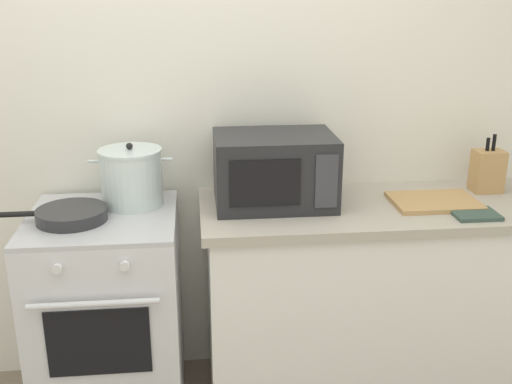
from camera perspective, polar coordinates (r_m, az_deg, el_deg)
back_wall at (r=2.81m, az=-0.43°, el=7.27°), size 4.40×0.10×2.50m
lower_cabinet_right at (r=2.88m, az=12.45°, el=-10.06°), size 1.64×0.56×0.88m
countertop_right at (r=2.70m, az=13.13°, el=-1.44°), size 1.70×0.60×0.04m
stove at (r=2.75m, az=-13.48°, el=-11.16°), size 0.60×0.64×0.92m
stock_pot at (r=2.62m, az=-11.53°, el=1.37°), size 0.35×0.27×0.27m
frying_pan at (r=2.53m, az=-16.93°, el=-2.03°), size 0.48×0.28×0.05m
microwave at (r=2.58m, az=1.71°, el=2.09°), size 0.50×0.37×0.30m
cutting_board at (r=2.72m, az=16.26°, el=-0.86°), size 0.36×0.26×0.02m
knife_block at (r=2.94m, az=20.77°, el=1.87°), size 0.13×0.10×0.26m
oven_mitt at (r=2.63m, az=19.75°, el=-1.97°), size 0.18×0.14×0.02m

